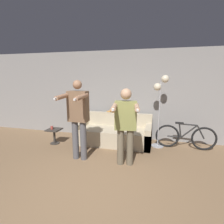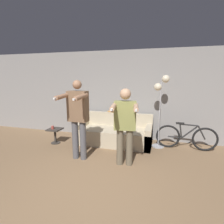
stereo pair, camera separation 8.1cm
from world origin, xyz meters
TOP-DOWN VIEW (x-y plane):
  - ground_plane at (0.00, 0.00)m, footprint 16.00×16.00m
  - wall_back at (0.00, 3.19)m, footprint 10.00×0.05m
  - couch at (-0.11, 2.64)m, footprint 2.06×0.89m
  - person_left at (-0.62, 1.46)m, footprint 0.51×0.68m
  - person_right at (0.42, 1.46)m, footprint 0.58×0.73m
  - cat at (-0.15, 2.98)m, footprint 0.46×0.14m
  - floor_lamp at (1.11, 2.68)m, footprint 0.37×0.33m
  - side_table at (-1.70, 2.17)m, footprint 0.37×0.37m
  - cup at (-1.74, 2.13)m, footprint 0.07×0.07m
  - bicycle at (1.78, 2.69)m, footprint 1.50×0.07m

SIDE VIEW (x-z plane):
  - ground_plane at x=0.00m, z-range 0.00..0.00m
  - couch at x=-0.11m, z-range -0.14..0.67m
  - side_table at x=-1.70m, z-range 0.09..0.51m
  - bicycle at x=1.78m, z-range -0.03..0.67m
  - cup at x=-1.74m, z-range 0.42..0.51m
  - cat at x=-0.15m, z-range 0.80..0.96m
  - person_right at x=0.42m, z-range 0.13..1.75m
  - person_left at x=-0.62m, z-range 0.14..1.91m
  - wall_back at x=0.00m, z-range 0.00..2.60m
  - floor_lamp at x=1.11m, z-range 0.47..2.35m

